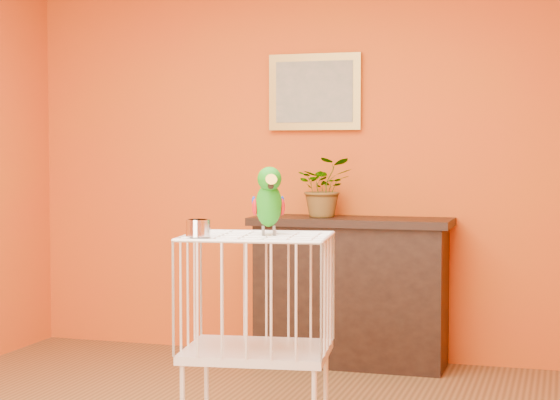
% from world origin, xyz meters
% --- Properties ---
extents(room_shell, '(4.50, 4.50, 4.50)m').
position_xyz_m(room_shell, '(0.00, 0.00, 1.58)').
color(room_shell, '#CC4313').
rests_on(room_shell, ground).
extents(console_cabinet, '(1.27, 0.46, 0.94)m').
position_xyz_m(console_cabinet, '(0.29, 2.03, 0.47)').
color(console_cabinet, black).
rests_on(console_cabinet, ground).
extents(potted_plant, '(0.45, 0.47, 0.30)m').
position_xyz_m(potted_plant, '(0.11, 2.01, 1.09)').
color(potted_plant, '#26722D').
rests_on(potted_plant, console_cabinet).
extents(framed_picture, '(0.62, 0.04, 0.50)m').
position_xyz_m(framed_picture, '(0.00, 2.22, 1.75)').
color(framed_picture, '#B49440').
rests_on(framed_picture, room_shell).
extents(birdcage, '(0.70, 0.57, 0.98)m').
position_xyz_m(birdcage, '(0.27, 0.21, 0.51)').
color(birdcage, silver).
rests_on(birdcage, ground).
extents(feed_cup, '(0.11, 0.11, 0.07)m').
position_xyz_m(feed_cup, '(0.06, 0.02, 1.03)').
color(feed_cup, silver).
rests_on(feed_cup, birdcage).
extents(parrot, '(0.18, 0.27, 0.31)m').
position_xyz_m(parrot, '(0.32, 0.24, 1.14)').
color(parrot, '#59544C').
rests_on(parrot, birdcage).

